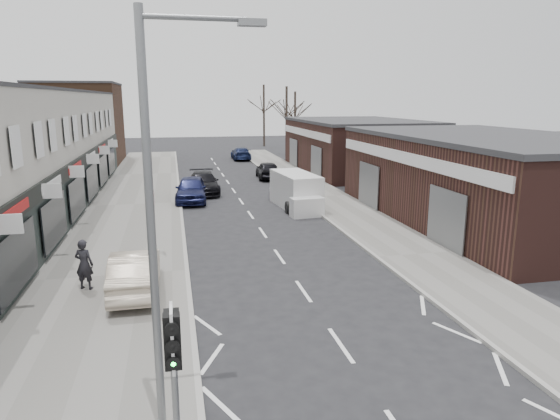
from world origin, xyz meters
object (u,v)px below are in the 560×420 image
sedan_on_pavement (135,271)px  parked_car_left_b (204,183)px  traffic_light (173,353)px  warning_sign (154,202)px  street_lamp (160,209)px  parked_car_right_a (285,189)px  parked_car_right_b (268,170)px  pedestrian (84,264)px  parked_car_right_c (241,153)px  parked_car_left_a (191,189)px  white_van (296,192)px

sedan_on_pavement → parked_car_left_b: bearing=-101.0°
traffic_light → warning_sign: bearing=93.1°
street_lamp → sedan_on_pavement: street_lamp is taller
parked_car_right_a → parked_car_right_b: (0.53, 8.89, 0.06)m
sedan_on_pavement → parked_car_right_b: 25.78m
traffic_light → parked_car_right_b: traffic_light is taller
warning_sign → street_lamp: bearing=-87.2°
traffic_light → street_lamp: bearing=95.9°
pedestrian → parked_car_right_b: 25.92m
warning_sign → parked_car_right_c: warning_sign is taller
pedestrian → parked_car_left_a: size_ratio=0.37×
traffic_light → parked_car_left_b: traffic_light is taller
parked_car_right_a → parked_car_right_b: 8.91m
warning_sign → parked_car_left_b: bearing=77.6°
white_van → parked_car_left_b: white_van is taller
warning_sign → parked_car_left_a: bearing=79.5°
warning_sign → parked_car_right_a: warning_sign is taller
parked_car_left_a → parked_car_left_b: parked_car_left_a is taller
sedan_on_pavement → parked_car_right_c: bearing=-103.5°
parked_car_left_a → parked_car_right_a: 6.17m
sedan_on_pavement → parked_car_right_c: (8.79, 37.91, -0.17)m
traffic_light → street_lamp: (-0.13, 1.22, 2.20)m
parked_car_right_b → traffic_light: bearing=80.2°
parked_car_right_c → parked_car_left_a: bearing=74.9°
white_van → parked_car_left_a: white_van is taller
parked_car_right_a → parked_car_right_c: bearing=-88.8°
warning_sign → parked_car_left_a: warning_sign is taller
parked_car_left_a → parked_car_left_b: (0.98, 2.82, -0.08)m
street_lamp → parked_car_right_c: bearing=80.5°
parked_car_left_a → white_van: bearing=-23.4°
white_van → parked_car_right_a: bearing=86.3°
warning_sign → parked_car_right_a: bearing=51.3°
traffic_light → parked_car_right_c: traffic_light is taller
street_lamp → sedan_on_pavement: 8.68m
parked_car_left_a → parked_car_right_b: size_ratio=1.12×
parked_car_right_b → sedan_on_pavement: bearing=72.8°
parked_car_right_c → pedestrian: bearing=75.0°
street_lamp → pedestrian: 9.52m
traffic_light → parked_car_right_a: bearing=73.0°
parked_car_right_a → parked_car_left_a: bearing=-3.4°
parked_car_right_a → pedestrian: bearing=56.1°
parked_car_right_b → parked_car_right_c: size_ratio=0.92×
street_lamp → warning_sign: 13.04m
pedestrian → parked_car_right_a: bearing=-104.7°
street_lamp → white_van: bearing=69.3°
warning_sign → traffic_light: bearing=-86.9°
street_lamp → warning_sign: bearing=92.8°
traffic_light → white_van: (7.47, 21.37, -1.41)m
white_van → street_lamp: bearing=-116.4°
white_van → parked_car_right_a: white_van is taller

